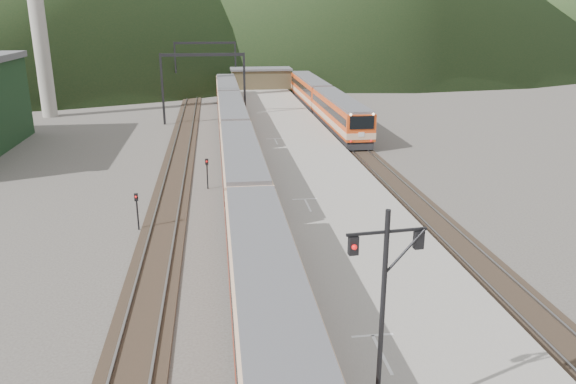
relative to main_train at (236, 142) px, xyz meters
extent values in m
cube|color=black|center=(0.00, 3.56, -1.81)|extent=(2.60, 200.00, 0.12)
cube|color=slate|center=(-0.72, 3.56, -1.71)|extent=(0.10, 200.00, 0.14)
cube|color=slate|center=(0.72, 3.56, -1.71)|extent=(0.10, 200.00, 0.14)
cube|color=black|center=(-5.00, 3.56, -1.81)|extent=(2.60, 200.00, 0.12)
cube|color=slate|center=(-5.72, 3.56, -1.71)|extent=(0.10, 200.00, 0.14)
cube|color=slate|center=(-4.28, 3.56, -1.71)|extent=(0.10, 200.00, 0.14)
cube|color=black|center=(11.50, 3.56, -1.81)|extent=(2.60, 200.00, 0.12)
cube|color=slate|center=(10.78, 3.56, -1.71)|extent=(0.10, 200.00, 0.14)
cube|color=slate|center=(12.22, 3.56, -1.71)|extent=(0.10, 200.00, 0.14)
cube|color=gray|center=(5.60, 1.56, -1.37)|extent=(8.00, 100.00, 1.00)
cube|color=black|center=(-7.50, 18.56, 2.13)|extent=(0.25, 0.25, 8.00)
cube|color=black|center=(1.80, 18.56, 2.13)|extent=(0.25, 0.25, 8.00)
cube|color=black|center=(-2.85, 18.56, 5.93)|extent=(9.30, 0.22, 0.35)
cube|color=black|center=(-7.50, 43.56, 2.13)|extent=(0.25, 0.25, 8.00)
cube|color=black|center=(1.80, 43.56, 2.13)|extent=(0.25, 0.25, 8.00)
cube|color=black|center=(-2.85, 43.56, 5.93)|extent=(9.30, 0.22, 0.35)
cube|color=#4D432D|center=(5.60, 41.56, 0.53)|extent=(9.00, 4.00, 2.80)
cube|color=slate|center=(5.60, 41.56, 2.08)|extent=(9.40, 4.40, 0.30)
cube|color=#DDB08A|center=(0.00, -27.78, 0.00)|extent=(2.68, 18.02, 3.27)
cube|color=#DDB08A|center=(0.00, -9.26, 0.00)|extent=(2.68, 18.02, 3.27)
cube|color=#DDB08A|center=(0.00, 9.26, 0.00)|extent=(2.68, 18.02, 3.27)
cube|color=#DDB08A|center=(0.00, 27.78, 0.00)|extent=(2.68, 18.02, 3.27)
cube|color=#D64717|center=(11.50, 11.46, 0.04)|extent=(2.75, 18.46, 3.35)
cube|color=#D64717|center=(11.50, 30.43, 0.04)|extent=(2.75, 18.46, 3.35)
cylinder|color=black|center=(2.61, -33.86, 2.46)|extent=(0.14, 0.14, 6.65)
cube|color=black|center=(2.61, -33.86, 5.18)|extent=(2.20, 0.26, 0.07)
cube|color=black|center=(1.71, -33.94, 4.88)|extent=(0.26, 0.20, 0.50)
cube|color=black|center=(3.50, -33.78, 4.88)|extent=(0.26, 0.20, 0.50)
cylinder|color=black|center=(-2.42, -7.02, -0.87)|extent=(0.10, 0.10, 2.00)
cube|color=black|center=(-2.42, -7.02, 0.18)|extent=(0.24, 0.19, 0.45)
cylinder|color=black|center=(-6.47, -14.69, -0.87)|extent=(0.10, 0.10, 2.00)
cube|color=black|center=(-6.47, -14.69, 0.18)|extent=(0.23, 0.18, 0.45)
camera|label=1|loc=(-1.65, -46.81, 10.57)|focal=35.00mm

